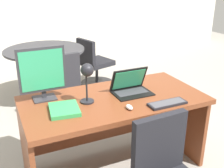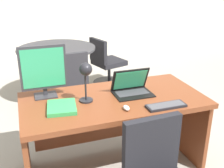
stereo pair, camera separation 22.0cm
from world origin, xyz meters
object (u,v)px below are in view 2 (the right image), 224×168
Objects in this scene: laptop at (131,86)px; meeting_table at (57,60)px; book at (62,107)px; monitor at (43,69)px; keyboard at (166,106)px; mouse at (126,108)px; meeting_chair_near at (76,98)px; desk_lamp at (86,74)px; meeting_chair_far at (106,66)px; desk at (112,116)px.

laptop is 0.31× the size of meeting_table.
monitor is at bearing 107.19° from book.
keyboard is 0.34m from mouse.
mouse is 0.07× the size of meeting_table.
monitor reaches higher than meeting_chair_near.
laptop is 0.40× the size of meeting_chair_near.
laptop is 0.98× the size of desk_lamp.
meeting_chair_far is at bearing 63.64° from book.
meeting_table is (-0.24, 1.83, 0.05)m from desk.
keyboard is at bearing -9.69° from mouse.
meeting_chair_near is (-0.15, 0.95, -0.21)m from desk.
desk_lamp reaches higher than desk.
desk_lamp is at bearing 137.41° from mouse.
book is at bearing -164.29° from desk_lamp.
mouse is 2.50m from meeting_chair_far.
mouse is (0.59, -0.49, -0.24)m from monitor.
book is 0.26× the size of meeting_table.
desk is 19.74× the size of mouse.
meeting_table is at bearing 97.44° from desk.
book is (0.10, -0.31, -0.24)m from monitor.
monitor is at bearing -122.08° from meeting_chair_far.
desk_lamp is at bearing 15.71° from book.
laptop is at bearing -69.58° from meeting_chair_near.
desk_lamp is 0.34m from book.
laptop is 0.69m from book.
monitor is 0.81m from laptop.
book is at bearing -166.38° from desk.
meeting_table is (0.24, 1.94, -0.17)m from book.
meeting_table is at bearing 105.26° from keyboard.
desk is at bearing -82.56° from meeting_table.
desk is at bearing -18.79° from monitor.
book is at bearing -116.36° from meeting_chair_far.
meeting_chair_far is (0.26, 2.45, -0.43)m from keyboard.
mouse is at bearing -85.81° from desk.
meeting_table is 0.93m from meeting_chair_far.
meeting_table is at bearing 95.78° from meeting_chair_near.
monitor is 5.71× the size of mouse.
meeting_table is at bearing 96.98° from mouse.
meeting_table is (0.33, 1.63, -0.41)m from monitor.
meeting_table reaches higher than desk.
meeting_chair_near is (0.33, 1.06, -0.43)m from book.
desk_lamp is at bearing -168.32° from desk.
meeting_chair_far reaches higher than mouse.
desk_lamp is 1.93m from meeting_table.
mouse reaches higher than book.
mouse reaches higher than keyboard.
desk_lamp is (-0.61, 0.31, 0.25)m from keyboard.
monitor is 1.39× the size of keyboard.
monitor reaches higher than mouse.
book is 2.50m from meeting_chair_far.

